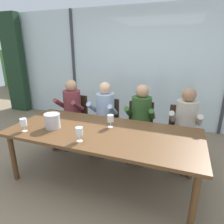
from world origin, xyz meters
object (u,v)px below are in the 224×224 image
(chair_center, at_px, (140,124))
(wine_glass_center_pour, at_px, (110,119))
(person_olive_shirt, at_px, (140,117))
(person_pale_blue_shirt, at_px, (103,112))
(person_beige_jumper, at_px, (185,122))
(chair_left_of_center, at_px, (106,119))
(dining_table, at_px, (103,135))
(chair_right_of_center, at_px, (182,130))
(wine_glass_by_left_taster, at_px, (23,123))
(chair_near_curtain, at_px, (75,114))
(person_maroon_top, at_px, (70,108))
(ice_bucket_primary, at_px, (52,121))
(wine_glass_near_bucket, at_px, (79,132))

(chair_center, distance_m, wine_glass_center_pour, 0.87)
(chair_center, xyz_separation_m, person_olive_shirt, (0.02, -0.12, 0.17))
(person_pale_blue_shirt, height_order, person_beige_jumper, same)
(chair_left_of_center, xyz_separation_m, person_pale_blue_shirt, (0.02, -0.14, 0.17))
(person_olive_shirt, distance_m, wine_glass_center_pour, 0.72)
(dining_table, relative_size, chair_right_of_center, 2.81)
(dining_table, relative_size, wine_glass_by_left_taster, 14.32)
(chair_near_curtain, xyz_separation_m, person_pale_blue_shirt, (0.66, -0.16, 0.17))
(person_beige_jumper, bearing_deg, dining_table, -137.79)
(chair_near_curtain, relative_size, person_maroon_top, 0.74)
(chair_near_curtain, relative_size, person_beige_jumper, 0.74)
(chair_center, bearing_deg, chair_near_curtain, 171.66)
(wine_glass_by_left_taster, bearing_deg, dining_table, 20.63)
(person_olive_shirt, relative_size, wine_glass_by_left_taster, 6.94)
(chair_near_curtain, bearing_deg, wine_glass_by_left_taster, -80.61)
(chair_right_of_center, xyz_separation_m, person_maroon_top, (-1.96, -0.12, 0.17))
(ice_bucket_primary, height_order, wine_glass_center_pour, ice_bucket_primary)
(ice_bucket_primary, bearing_deg, wine_glass_by_left_taster, -141.18)
(chair_near_curtain, distance_m, chair_center, 1.29)
(dining_table, distance_m, wine_glass_near_bucket, 0.42)
(person_pale_blue_shirt, distance_m, wine_glass_by_left_taster, 1.33)
(wine_glass_by_left_taster, bearing_deg, person_pale_blue_shirt, 61.97)
(person_pale_blue_shirt, bearing_deg, ice_bucket_primary, -109.15)
(chair_left_of_center, bearing_deg, person_beige_jumper, 1.80)
(person_olive_shirt, bearing_deg, wine_glass_center_pour, -115.06)
(chair_center, distance_m, wine_glass_by_left_taster, 1.81)
(chair_center, height_order, person_olive_shirt, person_olive_shirt)
(dining_table, height_order, person_pale_blue_shirt, person_pale_blue_shirt)
(person_olive_shirt, height_order, wine_glass_near_bucket, person_olive_shirt)
(chair_near_curtain, relative_size, wine_glass_near_bucket, 5.10)
(chair_center, relative_size, wine_glass_by_left_taster, 5.10)
(wine_glass_by_left_taster, bearing_deg, person_beige_jumper, 30.76)
(wine_glass_near_bucket, distance_m, wine_glass_center_pour, 0.55)
(chair_near_curtain, xyz_separation_m, chair_center, (1.29, -0.05, 0.00))
(chair_right_of_center, relative_size, person_maroon_top, 0.74)
(wine_glass_near_bucket, relative_size, wine_glass_center_pour, 1.00)
(chair_near_curtain, xyz_separation_m, person_maroon_top, (-0.00, -0.16, 0.17))
(dining_table, bearing_deg, chair_near_curtain, 135.65)
(chair_left_of_center, distance_m, person_olive_shirt, 0.70)
(person_maroon_top, bearing_deg, person_pale_blue_shirt, 1.01)
(chair_center, distance_m, ice_bucket_primary, 1.47)
(person_olive_shirt, relative_size, ice_bucket_primary, 5.71)
(wine_glass_center_pour, bearing_deg, person_olive_shirt, 67.31)
(chair_right_of_center, bearing_deg, chair_near_curtain, 174.91)
(chair_near_curtain, xyz_separation_m, chair_left_of_center, (0.65, -0.02, 0.00))
(person_maroon_top, xyz_separation_m, person_beige_jumper, (2.00, 0.00, 0.00))
(person_maroon_top, bearing_deg, wine_glass_center_pour, -30.89)
(person_olive_shirt, relative_size, person_beige_jumper, 1.00)
(ice_bucket_primary, bearing_deg, person_beige_jumper, 29.28)
(person_maroon_top, relative_size, person_pale_blue_shirt, 1.00)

